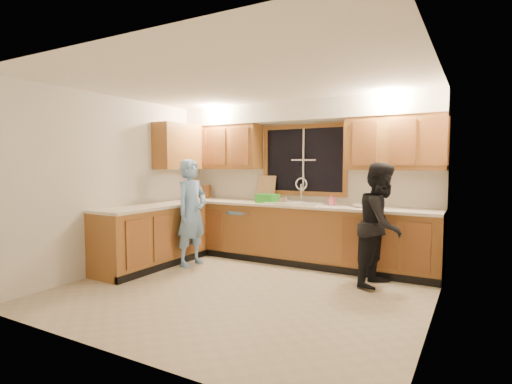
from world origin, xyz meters
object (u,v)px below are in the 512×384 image
man (192,212)px  dish_crate (267,198)px  stove (123,243)px  soap_bottle (332,200)px  dishwasher (249,232)px  woman (381,224)px  bowl (360,206)px  sink (296,207)px  knife_block (206,192)px

man → dish_crate: man is taller
stove → dish_crate: bearing=52.9°
soap_bottle → dish_crate: bearing=-173.2°
soap_bottle → dishwasher: bearing=-177.2°
dishwasher → woman: size_ratio=0.53×
bowl → sink: bearing=177.7°
woman → dish_crate: (-1.88, 0.50, 0.21)m
woman → sink: bearing=77.8°
knife_block → dish_crate: knife_block is taller
sink → bowl: 1.01m
sink → bowl: sink is taller
stove → knife_block: 2.05m
knife_block → soap_bottle: knife_block is taller
dishwasher → bowl: size_ratio=4.23×
bowl → stove: bearing=-147.5°
man → bowl: man is taller
dishwasher → man: 1.09m
man → dish_crate: (0.85, 0.85, 0.19)m
woman → bowl: (-0.41, 0.53, 0.17)m
dishwasher → dish_crate: (0.38, -0.05, 0.58)m
sink → dishwasher: (-0.85, -0.01, -0.45)m
woman → knife_block: 3.32m
dish_crate → soap_bottle: bearing=6.8°
woman → bowl: size_ratio=8.03×
dish_crate → bowl: 1.48m
sink → dishwasher: size_ratio=1.05×
knife_block → sink: bearing=-18.2°
woman → soap_bottle: (-0.86, 0.63, 0.23)m
dish_crate → bowl: (1.48, 0.03, -0.05)m
stove → knife_block: bearing=90.6°
dishwasher → dish_crate: bearing=-8.1°
dishwasher → dish_crate: size_ratio=2.75×
man → soap_bottle: (1.87, 0.97, 0.20)m
sink → woman: (1.41, -0.57, -0.09)m
sink → knife_block: sink is taller
dish_crate → bowl: bearing=1.1°
dish_crate → soap_bottle: size_ratio=1.73×
stove → dish_crate: (1.33, 1.76, 0.54)m
stove → woman: size_ratio=0.58×
man → dish_crate: 1.21m
dishwasher → stove: (-0.95, -1.81, 0.04)m
man → soap_bottle: man is taller
dishwasher → bowl: bowl is taller
woman → soap_bottle: size_ratio=9.05×
stove → man: (0.48, 0.91, 0.35)m
dish_crate → bowl: dish_crate is taller
dishwasher → woman: (2.26, -0.56, 0.37)m
woman → dishwasher: bearing=86.0°
sink → man: (-1.32, -0.92, -0.06)m
sink → stove: 2.60m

